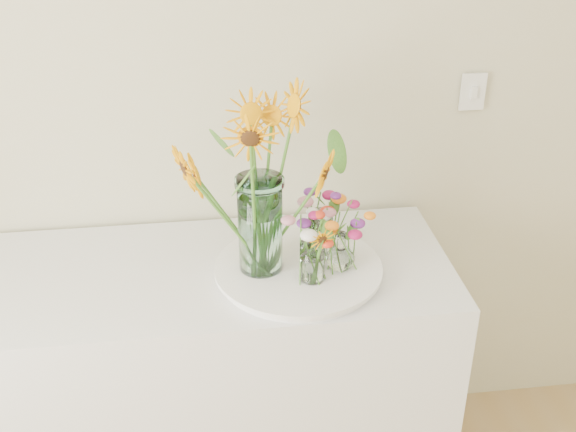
{
  "coord_description": "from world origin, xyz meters",
  "views": [
    {
      "loc": [
        -0.32,
        0.14,
        2.06
      ],
      "look_at": [
        -0.09,
        1.85,
        1.1
      ],
      "focal_mm": 45.0,
      "sensor_mm": 36.0,
      "label": 1
    }
  ],
  "objects_px": {
    "counter": "(221,386)",
    "small_vase_b": "(341,251)",
    "small_vase_a": "(312,262)",
    "small_vase_c": "(320,232)",
    "mason_jar": "(260,225)",
    "tray": "(298,271)"
  },
  "relations": [
    {
      "from": "small_vase_c",
      "to": "counter",
      "type": "bearing_deg",
      "value": -175.73
    },
    {
      "from": "counter",
      "to": "tray",
      "type": "bearing_deg",
      "value": -14.4
    },
    {
      "from": "counter",
      "to": "small_vase_b",
      "type": "xyz_separation_m",
      "value": [
        0.36,
        -0.08,
        0.53
      ]
    },
    {
      "from": "tray",
      "to": "mason_jar",
      "type": "distance_m",
      "value": 0.19
    },
    {
      "from": "small_vase_a",
      "to": "mason_jar",
      "type": "bearing_deg",
      "value": 149.82
    },
    {
      "from": "small_vase_b",
      "to": "counter",
      "type": "bearing_deg",
      "value": 167.09
    },
    {
      "from": "counter",
      "to": "tray",
      "type": "xyz_separation_m",
      "value": [
        0.24,
        -0.06,
        0.46
      ]
    },
    {
      "from": "small_vase_c",
      "to": "small_vase_a",
      "type": "bearing_deg",
      "value": -107.52
    },
    {
      "from": "small_vase_a",
      "to": "small_vase_c",
      "type": "distance_m",
      "value": 0.16
    },
    {
      "from": "small_vase_a",
      "to": "small_vase_b",
      "type": "xyz_separation_m",
      "value": [
        0.09,
        0.05,
        -0.0
      ]
    },
    {
      "from": "tray",
      "to": "mason_jar",
      "type": "xyz_separation_m",
      "value": [
        -0.11,
        0.01,
        0.16
      ]
    },
    {
      "from": "counter",
      "to": "small_vase_c",
      "type": "bearing_deg",
      "value": 4.27
    },
    {
      "from": "small_vase_c",
      "to": "mason_jar",
      "type": "bearing_deg",
      "value": -157.47
    },
    {
      "from": "small_vase_a",
      "to": "small_vase_b",
      "type": "distance_m",
      "value": 0.1
    },
    {
      "from": "counter",
      "to": "mason_jar",
      "type": "height_order",
      "value": "mason_jar"
    },
    {
      "from": "counter",
      "to": "small_vase_a",
      "type": "height_order",
      "value": "small_vase_a"
    },
    {
      "from": "mason_jar",
      "to": "small_vase_b",
      "type": "relative_size",
      "value": 2.45
    },
    {
      "from": "small_vase_a",
      "to": "small_vase_c",
      "type": "height_order",
      "value": "small_vase_c"
    },
    {
      "from": "small_vase_c",
      "to": "tray",
      "type": "bearing_deg",
      "value": -132.05
    },
    {
      "from": "small_vase_a",
      "to": "small_vase_b",
      "type": "bearing_deg",
      "value": 28.79
    },
    {
      "from": "counter",
      "to": "small_vase_b",
      "type": "height_order",
      "value": "small_vase_b"
    },
    {
      "from": "small_vase_b",
      "to": "small_vase_c",
      "type": "xyz_separation_m",
      "value": [
        -0.04,
        0.11,
        0.0
      ]
    }
  ]
}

